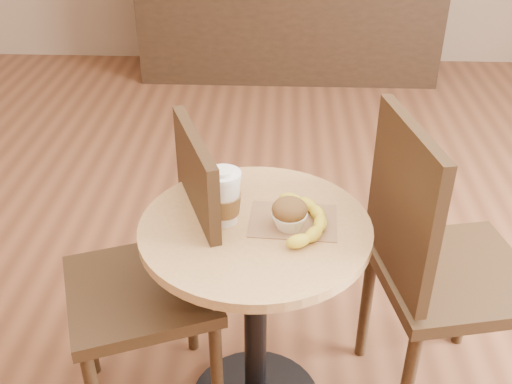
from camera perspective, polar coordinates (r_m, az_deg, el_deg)
cafe_table at (r=1.80m, az=-0.06°, el=-9.33°), size 0.65×0.65×0.75m
chair_left at (r=1.84m, az=-9.02°, el=-7.53°), size 0.56×0.56×0.98m
chair_right at (r=1.89m, az=16.66°, el=-6.47°), size 0.53×0.53×1.03m
service_counter at (r=4.68m, az=3.22°, el=17.32°), size 2.30×0.65×1.04m
kraft_bag at (r=1.67m, az=3.57°, el=-2.74°), size 0.25×0.19×0.00m
coffee_cup at (r=1.63m, az=-3.10°, el=-0.61°), size 0.10×0.10×0.16m
muffin at (r=1.61m, az=3.20°, el=-2.08°), size 0.10×0.10×0.09m
banana at (r=1.64m, az=4.71°, el=-2.61°), size 0.15×0.27×0.04m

